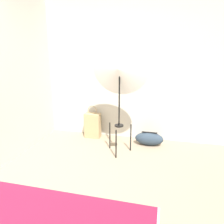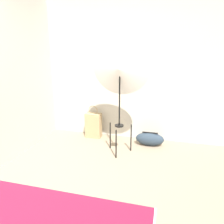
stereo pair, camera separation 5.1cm
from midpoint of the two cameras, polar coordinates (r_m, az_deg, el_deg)
wall_back at (r=4.02m, az=0.08°, el=11.48°), size 8.00×0.05×2.60m
photo_umbrella at (r=3.27m, az=1.53°, el=11.31°), size 0.90×0.36×1.82m
tote_bag at (r=4.16m, az=-5.42°, el=-3.45°), size 0.29×0.16×0.62m
duffel_bag at (r=3.90m, az=9.30°, el=-6.90°), size 0.49×0.23×0.24m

